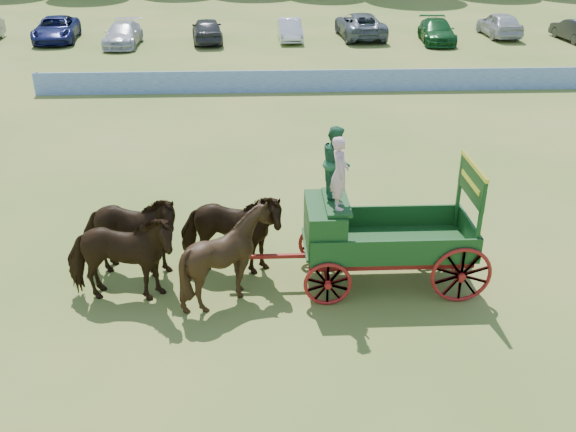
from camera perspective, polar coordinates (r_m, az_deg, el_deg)
The scene contains 8 objects.
ground at distance 14.92m, azimuth 11.55°, elevation -7.86°, with size 160.00×160.00×0.00m, color olive.
horse_lead_left at distance 14.73m, azimuth -14.69°, elevation -3.66°, with size 1.19×2.61×2.20m, color black.
horse_lead_right at distance 15.67m, azimuth -13.95°, elevation -1.66°, with size 1.19×2.61×2.20m, color black.
horse_wheel_left at distance 14.41m, azimuth -5.30°, elevation -3.55°, with size 1.78×2.00×2.21m, color black.
horse_wheel_right at distance 15.37m, azimuth -5.15°, elevation -1.51°, with size 1.19×2.61×2.20m, color black.
farm_dray at distance 14.78m, azimuth 6.15°, elevation -0.18°, with size 5.99×2.00×3.80m.
sponsor_banner at distance 31.01m, azimuth 2.18°, elevation 11.90°, with size 26.00×0.08×1.05m, color #1E41A4.
parked_cars at distance 43.03m, azimuth 0.10°, elevation 16.32°, with size 50.03×7.33×1.63m.
Camera 1 is at (-3.50, -11.93, 8.26)m, focal length 40.00 mm.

